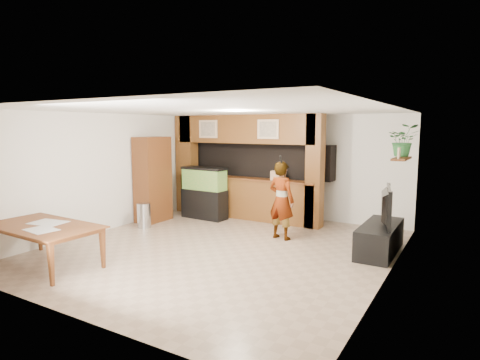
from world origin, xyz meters
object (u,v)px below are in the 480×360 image
Objects in this scene: person at (281,200)px; pantry_cabinet at (153,179)px; television at (381,206)px; dining_table at (42,246)px; aquarium at (204,193)px.

pantry_cabinet is at bearing 13.38° from person.
television is 5.90m from dining_table.
person is 4.46m from dining_table.
dining_table is (0.70, -3.42, -0.68)m from pantry_cabinet.
pantry_cabinet is 1.33m from aquarium.
television is 1.96m from person.
television is 0.61× the size of dining_table.
pantry_cabinet is 1.04× the size of dining_table.
person is (2.47, -0.75, 0.17)m from aquarium.
dining_table is at bearing -78.42° from pantry_cabinet.
pantry_cabinet reaches higher than person.
person is at bearing 54.72° from dining_table.
aquarium is 1.08× the size of television.
aquarium is 0.66× the size of dining_table.
aquarium is 2.59m from person.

